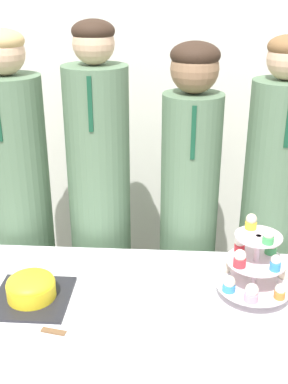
% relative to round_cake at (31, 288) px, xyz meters
% --- Properties ---
extents(wall_back, '(9.00, 0.06, 2.70)m').
position_rel_round_cake_xyz_m(wall_back, '(0.36, 1.22, 0.59)').
color(wall_back, silver).
rests_on(wall_back, ground_plane).
extents(table, '(1.42, 0.62, 0.71)m').
position_rel_round_cake_xyz_m(table, '(0.36, 0.07, -0.40)').
color(table, white).
rests_on(table, ground_plane).
extents(round_cake, '(0.27, 0.27, 0.10)m').
position_rel_round_cake_xyz_m(round_cake, '(0.00, 0.00, 0.00)').
color(round_cake, '#232328').
rests_on(round_cake, table).
extents(cake_knife, '(0.28, 0.07, 0.01)m').
position_rel_round_cake_xyz_m(cake_knife, '(0.17, -0.18, -0.04)').
color(cake_knife, silver).
rests_on(cake_knife, table).
extents(cupcake_stand, '(0.27, 0.27, 0.30)m').
position_rel_round_cake_xyz_m(cupcake_stand, '(0.79, 0.07, 0.08)').
color(cupcake_stand, silver).
rests_on(cupcake_stand, table).
extents(student_0, '(0.29, 0.29, 1.59)m').
position_rel_round_cake_xyz_m(student_0, '(-0.21, 0.58, 0.00)').
color(student_0, '#567556').
rests_on(student_0, ground_plane).
extents(student_1, '(0.28, 0.28, 1.63)m').
position_rel_round_cake_xyz_m(student_1, '(0.16, 0.58, 0.02)').
color(student_1, '#567556').
rests_on(student_1, ground_plane).
extents(student_2, '(0.26, 0.26, 1.55)m').
position_rel_round_cake_xyz_m(student_2, '(0.57, 0.58, 0.01)').
color(student_2, '#567556').
rests_on(student_2, ground_plane).
extents(student_3, '(0.26, 0.27, 1.57)m').
position_rel_round_cake_xyz_m(student_3, '(0.94, 0.58, -0.00)').
color(student_3, '#567556').
rests_on(student_3, ground_plane).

